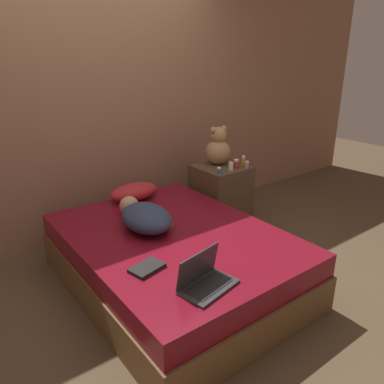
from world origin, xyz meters
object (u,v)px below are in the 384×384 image
object	(u,v)px
laptop	(205,279)
teddy_bear	(218,148)
bottle_red	(236,164)
book	(147,268)
person_lying	(145,216)
pillow	(134,192)
bottle_amber	(243,161)
bottle_blue	(219,171)
bottle_pink	(247,165)
bottle_white	(231,166)

from	to	relation	value
laptop	teddy_bear	world-z (taller)	teddy_bear
bottle_red	book	size ratio (longest dim) A/B	0.37
teddy_bear	person_lying	bearing A→B (deg)	-157.21
pillow	bottle_amber	xyz separation A→B (m)	(1.12, -0.29, 0.17)
bottle_blue	bottle_amber	distance (m)	0.38
person_lying	bottle_pink	bearing A→B (deg)	13.18
pillow	laptop	xyz separation A→B (m)	(-0.35, -1.48, -0.03)
person_lying	bottle_white	distance (m)	1.17
bottle_red	bottle_white	bearing A→B (deg)	-165.50
book	person_lying	bearing A→B (deg)	60.81
pillow	laptop	bearing A→B (deg)	-103.17
pillow	book	size ratio (longest dim) A/B	1.96
pillow	bottle_amber	bearing A→B (deg)	-14.56
teddy_bear	book	size ratio (longest dim) A/B	1.66
book	laptop	bearing A→B (deg)	-63.75
teddy_bear	laptop	bearing A→B (deg)	-132.89
pillow	bottle_blue	distance (m)	0.83
bottle_pink	bottle_amber	xyz separation A→B (m)	(0.02, 0.07, 0.02)
bottle_pink	bottle_white	world-z (taller)	bottle_white
teddy_bear	pillow	bearing A→B (deg)	175.10
bottle_red	bottle_pink	bearing A→B (deg)	-32.60
person_lying	book	world-z (taller)	person_lying
pillow	bottle_blue	bearing A→B (deg)	-24.70
pillow	person_lying	xyz separation A→B (m)	(-0.22, -0.58, 0.02)
laptop	person_lying	bearing A→B (deg)	70.70
bottle_pink	bottle_white	xyz separation A→B (m)	(-0.19, 0.04, 0.01)
laptop	bottle_blue	xyz separation A→B (m)	(1.09, 1.14, 0.18)
bottle_blue	laptop	bearing A→B (deg)	-133.77
laptop	bottle_red	world-z (taller)	bottle_red
laptop	bottle_amber	world-z (taller)	bottle_amber
bottle_amber	teddy_bear	bearing A→B (deg)	128.21
bottle_red	book	bearing A→B (deg)	-151.91
laptop	bottle_blue	world-z (taller)	bottle_blue
pillow	bottle_white	world-z (taller)	bottle_white
bottle_white	bottle_red	world-z (taller)	bottle_red
bottle_white	teddy_bear	bearing A→B (deg)	80.96
pillow	bottle_red	bearing A→B (deg)	-16.70
laptop	bottle_white	world-z (taller)	bottle_white
bottle_white	bottle_amber	xyz separation A→B (m)	(0.20, 0.04, 0.01)
pillow	bottle_white	xyz separation A→B (m)	(0.92, -0.33, 0.16)
bottle_white	book	distance (m)	1.66
laptop	book	bearing A→B (deg)	104.88
bottle_white	bottle_pink	bearing A→B (deg)	-10.80
bottle_amber	bottle_white	bearing A→B (deg)	-170.03
person_lying	laptop	distance (m)	0.92
teddy_bear	bottle_white	distance (m)	0.28
person_lying	bottle_blue	bearing A→B (deg)	17.53
bottle_pink	bottle_blue	distance (m)	0.36
teddy_bear	bottle_white	bearing A→B (deg)	-99.04
bottle_amber	book	bearing A→B (deg)	-153.21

